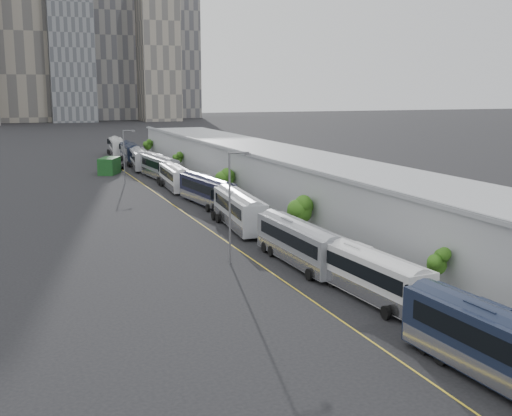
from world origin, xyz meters
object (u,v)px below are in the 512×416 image
bus_4 (239,213)px  bus_8 (139,161)px  bus_9 (130,154)px  suv (113,165)px  bus_6 (175,179)px  shipping_container (109,166)px  street_lamp_near (232,200)px  bus_7 (160,169)px  street_lamp_far (125,153)px  bus_5 (207,193)px  bus_2 (368,277)px  bus_1 (507,357)px  bus_3 (299,247)px  bus_10 (117,148)px

bus_4 → bus_8: 56.91m
bus_9 → suv: bearing=-114.1°
bus_6 → shipping_container: bearing=110.3°
bus_6 → street_lamp_near: street_lamp_near is taller
bus_7 → street_lamp_far: bearing=-157.6°
shipping_container → bus_5: bearing=-54.0°
bus_2 → bus_6: (-0.63, 55.84, 0.05)m
bus_7 → bus_9: (-0.06, 27.36, -0.01)m
bus_7 → street_lamp_far: size_ratio=1.63×
bus_9 → bus_2: bearing=-86.6°
bus_4 → shipping_container: size_ratio=2.46×
bus_1 → bus_9: 110.69m
bus_5 → street_lamp_far: bearing=99.5°
bus_3 → bus_7: bearing=88.5°
bus_10 → street_lamp_near: size_ratio=1.42×
bus_6 → street_lamp_near: bearing=-93.9°
bus_5 → bus_9: size_ratio=0.95×
bus_5 → bus_8: 41.86m
bus_3 → bus_7: 57.98m
bus_2 → bus_1: bearing=-97.5°
bus_10 → shipping_container: 33.03m
bus_7 → bus_8: (-0.59, 14.91, -0.07)m
bus_2 → bus_7: (-0.21, 68.04, 0.18)m
bus_1 → bus_5: (0.98, 56.38, -0.05)m
bus_3 → suv: bearing=92.6°
bus_9 → suv: (-5.23, -10.12, -0.88)m
bus_1 → bus_10: (0.22, 125.47, 0.03)m
bus_5 → bus_6: size_ratio=1.03×
bus_2 → bus_7: bus_7 is taller
bus_4 → bus_2: bearing=-83.2°
bus_5 → shipping_container: size_ratio=2.38×
bus_5 → suv: 44.54m
bus_3 → suv: 75.37m
bus_7 → street_lamp_far: street_lamp_far is taller
bus_6 → bus_2: bearing=-85.8°
bus_9 → bus_4: bearing=-87.1°
bus_4 → bus_8: (-0.06, 56.91, -0.04)m
bus_9 → bus_10: bus_9 is taller
bus_5 → street_lamp_near: 29.48m
bus_7 → street_lamp_near: street_lamp_near is taller
bus_5 → bus_8: bus_8 is taller
bus_4 → bus_6: bearing=94.9°
bus_4 → street_lamp_near: size_ratio=1.41×
shipping_container → suv: shipping_container is taller
bus_8 → suv: 5.31m
bus_3 → bus_9: bearing=88.7°
bus_3 → bus_9: 85.34m
bus_6 → bus_8: 27.12m
bus_1 → shipping_container: (-6.32, 93.10, -0.19)m
bus_7 → bus_10: bus_7 is taller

